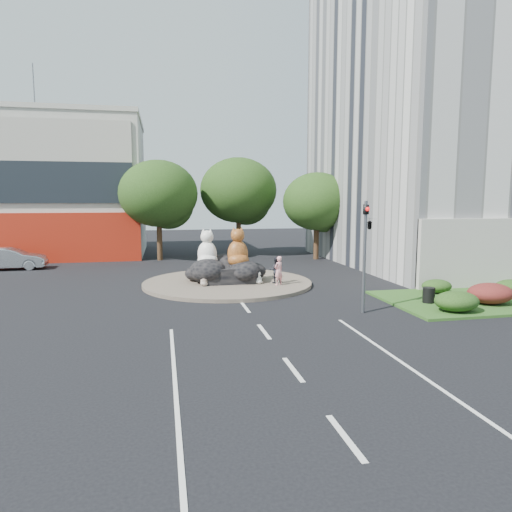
{
  "coord_description": "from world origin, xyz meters",
  "views": [
    {
      "loc": [
        -3.73,
        -16.64,
        5.08
      ],
      "look_at": [
        1.22,
        7.47,
        2.0
      ],
      "focal_mm": 32.0,
      "sensor_mm": 36.0,
      "label": 1
    }
  ],
  "objects": [
    {
      "name": "hedge_red",
      "position": [
        11.5,
        2.0,
        0.61
      ],
      "size": [
        2.2,
        1.76,
        0.99
      ],
      "primitive_type": "ellipsoid",
      "color": "#4F1517",
      "rests_on": "grass_verge"
    },
    {
      "name": "office_tower",
      "position": [
        20.0,
        16.0,
        17.5
      ],
      "size": [
        20.0,
        20.0,
        35.0
      ],
      "primitive_type": "cube",
      "color": "silver",
      "rests_on": "ground"
    },
    {
      "name": "hedge_near_green",
      "position": [
        9.0,
        1.0,
        0.57
      ],
      "size": [
        2.0,
        1.6,
        0.9
      ],
      "primitive_type": "ellipsoid",
      "color": "#193410",
      "rests_on": "grass_verge"
    },
    {
      "name": "pedestrian_dark",
      "position": [
        2.68,
        8.86,
        0.97
      ],
      "size": [
        0.85,
        0.73,
        1.53
      ],
      "primitive_type": "imported",
      "rotation": [
        0.0,
        0.0,
        2.92
      ],
      "color": "black",
      "rests_on": "roundabout_island"
    },
    {
      "name": "roundabout_island",
      "position": [
        0.0,
        10.0,
        0.1
      ],
      "size": [
        10.0,
        10.0,
        0.2
      ],
      "primitive_type": "cylinder",
      "color": "brown",
      "rests_on": "ground"
    },
    {
      "name": "ground",
      "position": [
        0.0,
        0.0,
        0.0
      ],
      "size": [
        120.0,
        120.0,
        0.0
      ],
      "primitive_type": "plane",
      "color": "black",
      "rests_on": "ground"
    },
    {
      "name": "traffic_light",
      "position": [
        5.1,
        2.0,
        3.62
      ],
      "size": [
        0.44,
        1.24,
        5.0
      ],
      "color": "#595B60",
      "rests_on": "ground"
    },
    {
      "name": "grass_verge",
      "position": [
        12.0,
        3.0,
        0.06
      ],
      "size": [
        10.0,
        6.0,
        0.12
      ],
      "primitive_type": "cube",
      "color": "#26531B",
      "rests_on": "ground"
    },
    {
      "name": "rock_plinth",
      "position": [
        0.0,
        10.0,
        0.65
      ],
      "size": [
        3.2,
        2.6,
        0.9
      ],
      "primitive_type": null,
      "color": "black",
      "rests_on": "roundabout_island"
    },
    {
      "name": "parked_car",
      "position": [
        -14.54,
        18.91,
        0.79
      ],
      "size": [
        4.84,
        1.86,
        1.57
      ],
      "primitive_type": "imported",
      "rotation": [
        0.0,
        0.0,
        1.61
      ],
      "color": "#A6A9AE",
      "rests_on": "ground"
    },
    {
      "name": "cat_tabby",
      "position": [
        0.59,
        9.8,
        2.28
      ],
      "size": [
        1.48,
        1.31,
        2.36
      ],
      "primitive_type": null,
      "rotation": [
        0.0,
        0.0,
        0.06
      ],
      "color": "#BD5027",
      "rests_on": "rock_plinth"
    },
    {
      "name": "tree_right",
      "position": [
        9.07,
        20.06,
        4.63
      ],
      "size": [
        5.7,
        5.7,
        7.3
      ],
      "color": "#382314",
      "rests_on": "ground"
    },
    {
      "name": "tree_left",
      "position": [
        -3.93,
        22.06,
        5.25
      ],
      "size": [
        6.46,
        6.46,
        8.27
      ],
      "color": "#382314",
      "rests_on": "ground"
    },
    {
      "name": "tree_mid",
      "position": [
        3.07,
        24.06,
        5.56
      ],
      "size": [
        6.84,
        6.84,
        8.76
      ],
      "color": "#382314",
      "rests_on": "ground"
    },
    {
      "name": "cat_white",
      "position": [
        -1.17,
        10.29,
        2.23
      ],
      "size": [
        1.75,
        1.68,
        2.26
      ],
      "primitive_type": null,
      "rotation": [
        0.0,
        0.0,
        -0.5
      ],
      "color": "white",
      "rests_on": "rock_plinth"
    },
    {
      "name": "litter_bin",
      "position": [
        8.75,
        2.78,
        0.49
      ],
      "size": [
        0.6,
        0.6,
        0.74
      ],
      "primitive_type": "cylinder",
      "rotation": [
        0.0,
        0.0,
        0.05
      ],
      "color": "black",
      "rests_on": "grass_verge"
    },
    {
      "name": "kitten_white",
      "position": [
        1.65,
        8.83,
        0.57
      ],
      "size": [
        0.57,
        0.54,
        0.75
      ],
      "primitive_type": null,
      "rotation": [
        0.0,
        0.0,
        0.44
      ],
      "color": "silver",
      "rests_on": "roundabout_island"
    },
    {
      "name": "hedge_back_green",
      "position": [
        10.5,
        4.8,
        0.48
      ],
      "size": [
        1.6,
        1.28,
        0.72
      ],
      "primitive_type": "ellipsoid",
      "color": "#193410",
      "rests_on": "grass_verge"
    },
    {
      "name": "street_lamp",
      "position": [
        12.82,
        8.0,
        4.55
      ],
      "size": [
        2.34,
        0.22,
        8.06
      ],
      "color": "#595B60",
      "rests_on": "ground"
    },
    {
      "name": "pedestrian_pink",
      "position": [
        2.69,
        8.24,
        1.03
      ],
      "size": [
        0.72,
        0.65,
        1.66
      ],
      "primitive_type": "imported",
      "rotation": [
        0.0,
        0.0,
        3.69
      ],
      "color": "pink",
      "rests_on": "roundabout_island"
    },
    {
      "name": "kitten_calico",
      "position": [
        -1.51,
        8.79,
        0.61
      ],
      "size": [
        0.65,
        0.65,
        0.82
      ],
      "primitive_type": null,
      "rotation": [
        0.0,
        0.0,
        -0.73
      ],
      "color": "beige",
      "rests_on": "roundabout_island"
    },
    {
      "name": "hedge_mid_green",
      "position": [
        14.0,
        3.5,
        0.53
      ],
      "size": [
        1.8,
        1.44,
        0.81
      ],
      "primitive_type": "ellipsoid",
      "color": "#193410",
      "rests_on": "grass_verge"
    }
  ]
}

